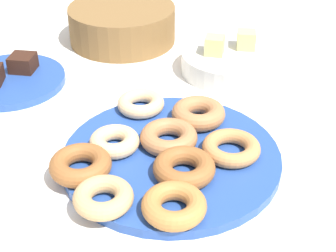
# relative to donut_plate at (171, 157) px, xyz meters

# --- Properties ---
(ground_plane) EXTENTS (2.40, 2.40, 0.00)m
(ground_plane) POSITION_rel_donut_plate_xyz_m (0.00, 0.00, -0.01)
(ground_plane) COLOR white
(donut_plate) EXTENTS (0.34, 0.34, 0.02)m
(donut_plate) POSITION_rel_donut_plate_xyz_m (0.00, 0.00, 0.00)
(donut_plate) COLOR #284C9E
(donut_plate) RESTS_ON ground_plane
(donut_0) EXTENTS (0.13, 0.13, 0.03)m
(donut_0) POSITION_rel_donut_plate_xyz_m (0.06, 0.08, 0.02)
(donut_0) COLOR #B27547
(donut_0) RESTS_ON donut_plate
(donut_1) EXTENTS (0.11, 0.11, 0.03)m
(donut_1) POSITION_rel_donut_plate_xyz_m (-0.00, 0.02, 0.02)
(donut_1) COLOR #B27547
(donut_1) RESTS_ON donut_plate
(donut_2) EXTENTS (0.09, 0.09, 0.03)m
(donut_2) POSITION_rel_donut_plate_xyz_m (-0.02, -0.13, 0.02)
(donut_2) COLOR #BC7A3D
(donut_2) RESTS_ON donut_plate
(donut_3) EXTENTS (0.09, 0.09, 0.02)m
(donut_3) POSITION_rel_donut_plate_xyz_m (-0.03, 0.13, 0.02)
(donut_3) COLOR #EABC84
(donut_3) RESTS_ON donut_plate
(donut_4) EXTENTS (0.12, 0.12, 0.03)m
(donut_4) POSITION_rel_donut_plate_xyz_m (0.01, -0.06, 0.02)
(donut_4) COLOR #995B2D
(donut_4) RESTS_ON donut_plate
(donut_5) EXTENTS (0.09, 0.09, 0.03)m
(donut_5) POSITION_rel_donut_plate_xyz_m (-0.11, -0.10, 0.02)
(donut_5) COLOR tan
(donut_5) RESTS_ON donut_plate
(donut_6) EXTENTS (0.13, 0.13, 0.03)m
(donut_6) POSITION_rel_donut_plate_xyz_m (-0.14, -0.02, 0.02)
(donut_6) COLOR #995B2D
(donut_6) RESTS_ON donut_plate
(donut_7) EXTENTS (0.10, 0.10, 0.02)m
(donut_7) POSITION_rel_donut_plate_xyz_m (0.09, -0.02, 0.02)
(donut_7) COLOR #C6844C
(donut_7) RESTS_ON donut_plate
(donut_8) EXTENTS (0.09, 0.09, 0.03)m
(donut_8) POSITION_rel_donut_plate_xyz_m (-0.08, 0.03, 0.02)
(donut_8) COLOR #EABC84
(donut_8) RESTS_ON donut_plate
(cake_plate) EXTENTS (0.21, 0.21, 0.01)m
(cake_plate) POSITION_rel_donut_plate_xyz_m (-0.27, 0.30, -0.00)
(cake_plate) COLOR #284C9E
(cake_plate) RESTS_ON ground_plane
(brownie_far) EXTENTS (0.06, 0.06, 0.03)m
(brownie_far) POSITION_rel_donut_plate_xyz_m (-0.24, 0.32, 0.02)
(brownie_far) COLOR #381E14
(brownie_far) RESTS_ON cake_plate
(basket) EXTENTS (0.29, 0.29, 0.08)m
(basket) POSITION_rel_donut_plate_xyz_m (-0.03, 0.46, 0.03)
(basket) COLOR brown
(basket) RESTS_ON ground_plane
(fruit_bowl) EXTENTS (0.20, 0.20, 0.04)m
(fruit_bowl) POSITION_rel_donut_plate_xyz_m (0.17, 0.27, 0.01)
(fruit_bowl) COLOR silver
(fruit_bowl) RESTS_ON ground_plane
(melon_chunk_left) EXTENTS (0.05, 0.05, 0.04)m
(melon_chunk_left) POSITION_rel_donut_plate_xyz_m (0.13, 0.27, 0.05)
(melon_chunk_left) COLOR #DBD67A
(melon_chunk_left) RESTS_ON fruit_bowl
(melon_chunk_right) EXTENTS (0.04, 0.04, 0.04)m
(melon_chunk_right) POSITION_rel_donut_plate_xyz_m (0.20, 0.29, 0.05)
(melon_chunk_right) COLOR #DBD67A
(melon_chunk_right) RESTS_ON fruit_bowl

